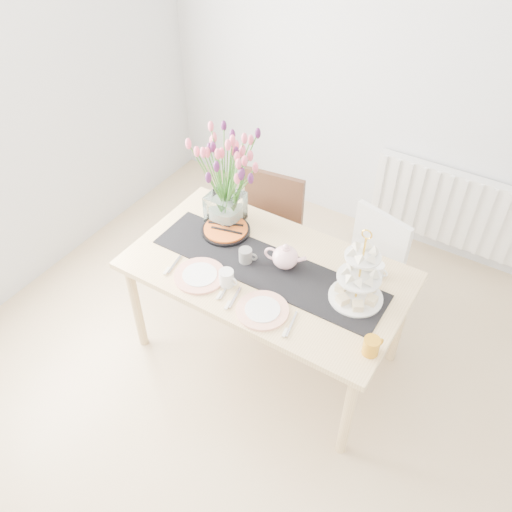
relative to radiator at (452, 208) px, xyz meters
The scene contains 16 objects.
room_shell 2.40m from the radiator, 102.86° to the right, with size 4.50×4.50×4.50m.
radiator is the anchor object (origin of this frame).
dining_table 1.70m from the radiator, 113.57° to the right, with size 1.60×0.90×0.75m.
chair_brown 1.40m from the radiator, 136.61° to the right, with size 0.48×0.48×0.87m.
chair_white 0.97m from the radiator, 107.24° to the right, with size 0.51×0.51×0.83m.
table_runner 1.71m from the radiator, 113.57° to the right, with size 1.40×0.35×0.01m, color black.
tulip_vase 1.86m from the radiator, 130.51° to the right, with size 0.72×0.72×0.63m.
cake_stand 1.56m from the radiator, 95.55° to the right, with size 0.29×0.29×0.43m.
teapot 1.64m from the radiator, 111.81° to the right, with size 0.24×0.19×0.16m, color white, non-canonical shape.
cream_jug 1.32m from the radiator, 95.58° to the right, with size 0.08×0.08×0.08m, color white.
tart_tin 1.79m from the radiator, 126.84° to the right, with size 0.30×0.30×0.04m.
mug_grey 1.80m from the radiator, 117.31° to the right, with size 0.08×0.08×0.09m, color slate.
mug_white 1.98m from the radiator, 114.20° to the right, with size 0.08×0.08×0.10m, color silver.
mug_orange 1.83m from the radiator, 87.96° to the right, with size 0.08×0.08×0.10m, color orange.
plate_left 2.07m from the radiator, 118.02° to the right, with size 0.29×0.29×0.02m, color white.
plate_right 1.94m from the radiator, 105.92° to the right, with size 0.28×0.28×0.01m, color white.
Camera 1 is at (0.96, -1.29, 2.90)m, focal length 38.00 mm.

